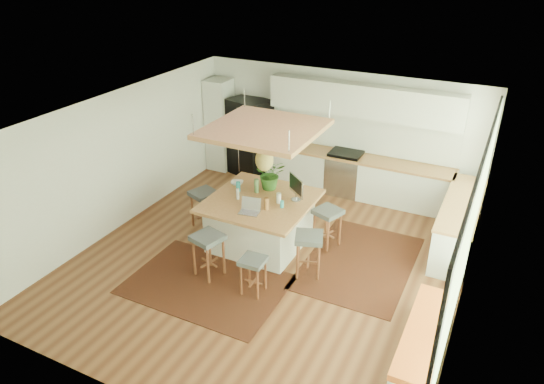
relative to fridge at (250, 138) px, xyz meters
The scene contains 37 objects.
floor 3.94m from the fridge, 56.27° to the right, with size 7.00×7.00×0.00m, color #5A2E19.
ceiling 4.22m from the fridge, 56.27° to the right, with size 7.00×7.00×0.00m, color white.
wall_back 2.19m from the fridge, ahead, with size 6.50×6.50×0.00m, color silver.
wall_front 7.03m from the fridge, 72.35° to the right, with size 6.50×6.50×0.00m, color silver.
wall_left 3.41m from the fridge, 109.40° to the right, with size 7.00×7.00×0.00m, color silver.
wall_right 6.27m from the fridge, 30.65° to the right, with size 7.00×7.00×0.00m, color silver.
window_wall 6.24m from the fridge, 30.79° to the right, with size 0.10×6.20×2.60m, color black, non-canonical shape.
pantry 0.85m from the fridge, behind, with size 0.55×0.60×2.25m, color silver.
back_counter_base 2.72m from the fridge, ahead, with size 4.20×0.60×0.88m, color silver.
back_counter_top 2.68m from the fridge, ahead, with size 4.24×0.64×0.05m, color #A06338.
backsplash 2.73m from the fridge, ahead, with size 4.20×0.02×0.80m, color white.
upper_cabinets 2.95m from the fridge, ahead, with size 4.20×0.34×0.70m, color silver.
range 2.46m from the fridge, ahead, with size 0.76×0.62×1.00m, color #A5A5AA, non-canonical shape.
right_counter_base 5.22m from the fridge, 13.21° to the right, with size 0.60×2.50×0.88m, color silver.
right_counter_top 5.20m from the fridge, 13.21° to the right, with size 0.64×2.54×0.05m, color #A06338.
window_bench 6.74m from the fridge, 40.83° to the right, with size 0.52×2.00×0.50m, color silver, non-canonical shape.
ceiling_panel 3.52m from the fridge, 56.75° to the right, with size 1.86×1.86×0.80m, color #A06338, non-canonical shape.
rug_near 4.67m from the fridge, 70.77° to the right, with size 2.60×1.80×0.01m, color black.
rug_right 4.53m from the fridge, 35.27° to the right, with size 1.80×2.60×0.01m, color black.
fridge is the anchor object (origin of this frame).
island 3.28m from the fridge, 57.94° to the right, with size 1.85×1.85×0.93m, color #A06338, non-canonical shape.
stool_near_left 4.32m from the fridge, 70.87° to the right, with size 0.47×0.47×0.79m, color #3F4346, non-canonical shape.
stool_near_right 4.78m from the fridge, 60.85° to the right, with size 0.39×0.39×0.66m, color #3F4346, non-canonical shape.
stool_right_front 4.42m from the fridge, 48.34° to the right, with size 0.46×0.46×0.78m, color #3F4346, non-canonical shape.
stool_right_back 3.71m from the fridge, 38.39° to the right, with size 0.45×0.45×0.76m, color #3F4346, non-canonical shape.
stool_left_side 2.80m from the fridge, 80.77° to the right, with size 0.46×0.46×0.79m, color #3F4346, non-canonical shape.
laptop 3.75m from the fridge, 61.54° to the right, with size 0.35×0.37×0.26m, color #A5A5AA, non-canonical shape.
monitor 3.40m from the fridge, 47.00° to the right, with size 0.51×0.18×0.48m, color #A5A5AA, non-canonical shape.
microwave 0.90m from the fridge, ahead, with size 0.55×0.30×0.37m, color #A5A5AA.
island_plant 2.82m from the fridge, 53.30° to the right, with size 0.55×0.61×0.47m, color #1E4C19.
island_bowl 2.60m from the fridge, 66.87° to the right, with size 0.24×0.24×0.06m, color silver.
island_bottle_0 2.90m from the fridge, 66.12° to the right, with size 0.07×0.07×0.19m, color #2CA6B1.
island_bottle_1 3.19m from the fridge, 65.47° to the right, with size 0.07×0.07×0.19m, color silver.
island_bottle_2 3.64m from the fridge, 57.11° to the right, with size 0.07×0.07×0.19m, color #9A6233.
island_bottle_3 3.41m from the fridge, 52.50° to the right, with size 0.07×0.07×0.19m, color silver.
island_bottle_4 2.93m from the fridge, 58.66° to the right, with size 0.07×0.07×0.19m, color #517043.
island_bottle_5 3.62m from the fridge, 52.06° to the right, with size 0.07×0.07×0.19m, color #2CA6B1.
Camera 1 is at (3.39, -6.74, 5.17)m, focal length 33.00 mm.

